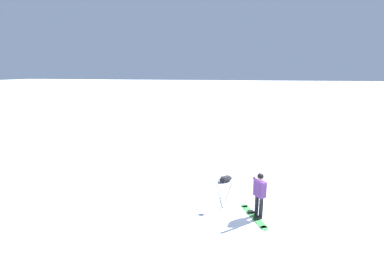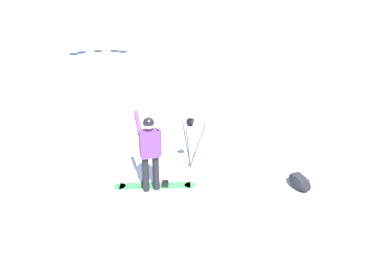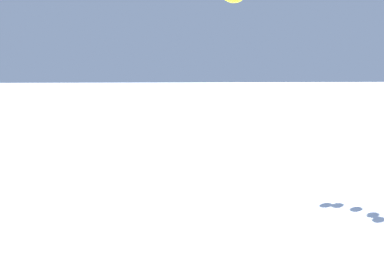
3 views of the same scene
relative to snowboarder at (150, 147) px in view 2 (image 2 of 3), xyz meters
The scene contains 5 objects.
ground_plane 1.22m from the snowboarder, 137.05° to the left, with size 300.00×300.00×0.00m, color white.
snowboarder is the anchor object (origin of this frame).
snowboard 0.98m from the snowboarder, 91.03° to the right, with size 1.64×0.95×0.10m.
gear_bag_large 3.30m from the snowboarder, 153.93° to the right, with size 0.72×0.75×0.26m.
camera_tripod 1.36m from the snowboarder, 103.64° to the right, with size 0.61×0.57×1.22m.
Camera 2 is at (-3.15, 5.51, 4.14)m, focal length 35.03 mm.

